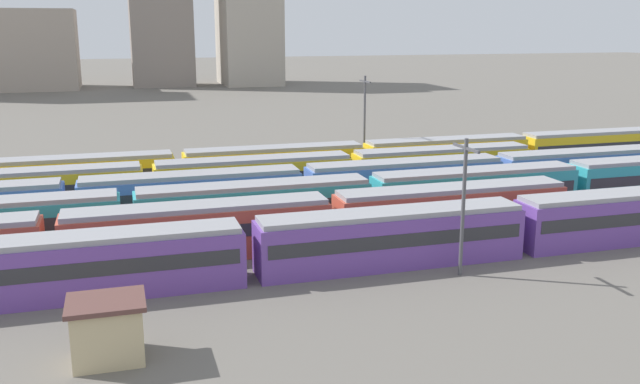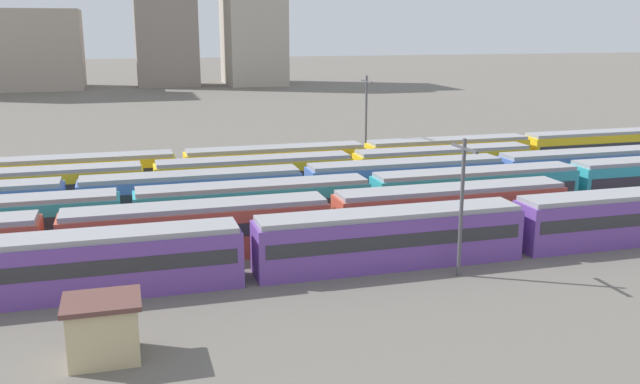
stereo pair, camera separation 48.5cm
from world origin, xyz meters
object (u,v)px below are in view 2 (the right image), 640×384
catenary_pole_1 (366,119)px  signal_hut (103,329)px  catenary_pole_0 (462,200)px  train_track_1 (198,230)px  train_track_2 (572,184)px  train_track_4 (255,177)px  train_track_0 (517,226)px  train_track_3 (499,175)px  train_track_5 (525,151)px

catenary_pole_1 → signal_hut: 46.46m
catenary_pole_0 → catenary_pole_1: catenary_pole_1 is taller
train_track_1 → train_track_2: size_ratio=0.50×
train_track_1 → train_track_2: (33.22, 5.20, 0.00)m
train_track_1 → catenary_pole_0: (15.44, -8.22, 3.02)m
train_track_2 → train_track_4: same height
catenary_pole_0 → catenary_pole_1: size_ratio=0.85×
train_track_1 → signal_hut: (-5.92, -13.88, -0.35)m
signal_hut → catenary_pole_0: bearing=14.8°
catenary_pole_1 → train_track_0: bearing=-88.6°
train_track_4 → catenary_pole_1: (13.77, 8.40, 3.80)m
train_track_0 → catenary_pole_0: catenary_pole_0 is taller
catenary_pole_0 → signal_hut: size_ratio=2.44×
train_track_0 → train_track_3: size_ratio=0.66×
train_track_1 → signal_hut: 15.10m
train_track_1 → train_track_3: 30.84m
train_track_5 → signal_hut: 56.23m
train_track_0 → train_track_1: size_ratio=1.34×
train_track_5 → catenary_pole_1: bearing=169.7°
train_track_2 → catenary_pole_1: bearing=123.8°
train_track_4 → signal_hut: size_ratio=15.50×
train_track_0 → train_track_1: bearing=166.3°
train_track_0 → signal_hut: 28.65m
train_track_3 → catenary_pole_1: 16.43m
catenary_pole_1 → train_track_5: bearing=-10.3°
train_track_3 → train_track_2: bearing=-51.2°
train_track_1 → catenary_pole_1: size_ratio=5.42×
catenary_pole_1 → signal_hut: size_ratio=2.86×
train_track_2 → catenary_pole_0: 22.48m
train_track_0 → train_track_3: (7.66, 15.60, 0.00)m
train_track_4 → catenary_pole_1: bearing=31.4°
train_track_5 → catenary_pole_0: catenary_pole_0 is taller
train_track_4 → train_track_5: size_ratio=0.50×
train_track_5 → train_track_1: bearing=-151.5°
train_track_2 → train_track_1: bearing=-171.1°
catenary_pole_0 → train_track_1: bearing=152.0°
signal_hut → catenary_pole_1: bearing=55.0°
train_track_0 → catenary_pole_1: bearing=91.4°
train_track_3 → train_track_5: size_ratio=1.00×
train_track_5 → signal_hut: (-44.26, -34.68, -0.35)m
train_track_0 → signal_hut: train_track_0 is taller
train_track_2 → train_track_4: (-26.35, 10.40, -0.00)m
train_track_5 → catenary_pole_0: 37.08m
train_track_2 → catenary_pole_0: bearing=-143.0°
train_track_3 → catenary_pole_0: (-13.60, -18.62, 3.02)m
catenary_pole_0 → signal_hut: catenary_pole_0 is taller
catenary_pole_1 → train_track_1: bearing=-130.7°
train_track_3 → train_track_4: size_ratio=2.02×
train_track_3 → train_track_5: 13.95m
train_track_0 → catenary_pole_1: 29.46m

